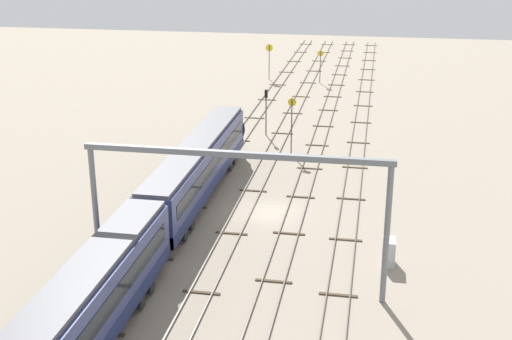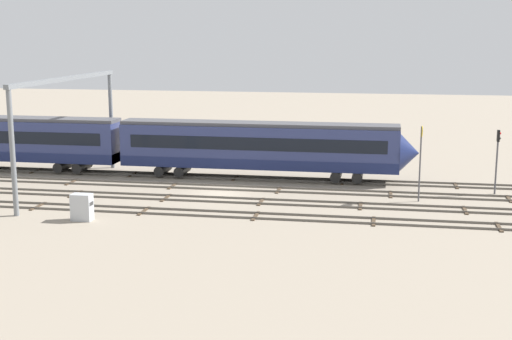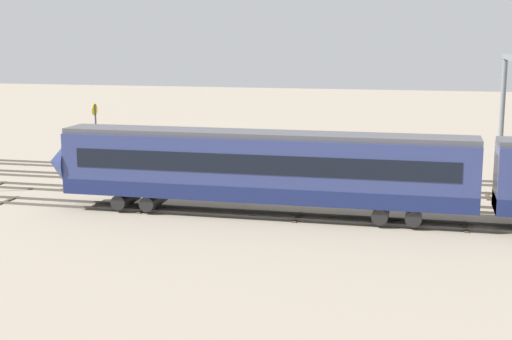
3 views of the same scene
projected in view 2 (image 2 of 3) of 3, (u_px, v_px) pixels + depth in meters
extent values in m
plane|color=gray|center=(219.00, 194.00, 55.66)|extent=(193.96, 193.96, 0.00)
cube|color=#59544C|center=(196.00, 215.00, 48.84)|extent=(177.96, 0.07, 0.16)
cube|color=#59544C|center=(201.00, 210.00, 50.22)|extent=(177.96, 0.07, 0.16)
cube|color=#473828|center=(38.00, 206.00, 51.61)|extent=(0.24, 2.40, 0.08)
cube|color=#473828|center=(144.00, 211.00, 50.23)|extent=(0.24, 2.40, 0.08)
cube|color=#473828|center=(256.00, 216.00, 48.85)|extent=(0.24, 2.40, 0.08)
cube|color=#473828|center=(374.00, 221.00, 47.46)|extent=(0.24, 2.40, 0.08)
cube|color=#473828|center=(499.00, 227.00, 46.08)|extent=(0.24, 2.40, 0.08)
cube|color=#59544C|center=(211.00, 201.00, 52.91)|extent=(177.96, 0.07, 0.16)
cube|color=#59544C|center=(215.00, 197.00, 54.30)|extent=(177.96, 0.07, 0.16)
cube|color=#473828|center=(75.00, 194.00, 55.51)|extent=(0.24, 2.40, 0.08)
cube|color=#473828|center=(166.00, 198.00, 54.25)|extent=(0.24, 2.40, 0.08)
cube|color=#473828|center=(261.00, 202.00, 52.98)|extent=(0.24, 2.40, 0.08)
cube|color=#473828|center=(361.00, 206.00, 51.71)|extent=(0.24, 2.40, 0.08)
cube|color=#473828|center=(465.00, 210.00, 50.44)|extent=(0.24, 2.40, 0.08)
cube|color=#59544C|center=(223.00, 189.00, 56.98)|extent=(177.96, 0.07, 0.16)
cube|color=#59544C|center=(227.00, 186.00, 58.37)|extent=(177.96, 0.07, 0.16)
cube|color=#473828|center=(72.00, 182.00, 59.97)|extent=(0.24, 2.40, 0.08)
cube|color=#473828|center=(173.00, 186.00, 58.45)|extent=(0.24, 2.40, 0.08)
cube|color=#473828|center=(279.00, 190.00, 56.92)|extent=(0.24, 2.40, 0.08)
cube|color=#473828|center=(391.00, 194.00, 55.40)|extent=(0.24, 2.40, 0.08)
cube|color=#473828|center=(509.00, 199.00, 53.88)|extent=(0.24, 2.40, 0.08)
cube|color=#59544C|center=(234.00, 179.00, 61.06)|extent=(177.96, 0.07, 0.16)
cube|color=#59544C|center=(237.00, 176.00, 62.44)|extent=(177.96, 0.07, 0.16)
cube|color=#473828|center=(36.00, 171.00, 64.96)|extent=(0.24, 2.40, 0.08)
cube|color=#473828|center=(133.00, 174.00, 63.36)|extent=(0.24, 2.40, 0.08)
cube|color=#473828|center=(235.00, 178.00, 61.76)|extent=(0.24, 2.40, 0.08)
cube|color=#473828|center=(343.00, 182.00, 60.16)|extent=(0.24, 2.40, 0.08)
cube|color=#473828|center=(456.00, 186.00, 58.55)|extent=(0.24, 2.40, 0.08)
cube|color=navy|center=(258.00, 147.00, 60.87)|extent=(24.00, 2.90, 3.60)
cube|color=navy|center=(258.00, 162.00, 61.13)|extent=(24.00, 2.94, 0.90)
cube|color=#4C4C51|center=(258.00, 124.00, 60.50)|extent=(24.00, 2.50, 0.30)
cube|color=black|center=(255.00, 144.00, 59.38)|extent=(22.00, 0.04, 1.10)
cube|color=black|center=(261.00, 139.00, 62.20)|extent=(22.00, 0.04, 1.10)
cylinder|color=black|center=(163.00, 169.00, 62.77)|extent=(0.90, 2.70, 0.90)
cylinder|color=black|center=(183.00, 169.00, 62.46)|extent=(0.90, 2.70, 0.90)
cylinder|color=black|center=(336.00, 175.00, 60.14)|extent=(0.90, 2.70, 0.90)
cylinder|color=black|center=(358.00, 175.00, 59.84)|extent=(0.90, 2.70, 0.90)
cube|color=black|center=(2.00, 132.00, 66.44)|extent=(22.00, 0.04, 1.10)
cylinder|color=black|center=(64.00, 165.00, 64.39)|extent=(0.90, 2.70, 0.90)
cylinder|color=black|center=(82.00, 166.00, 64.08)|extent=(0.90, 2.70, 0.90)
cone|color=navy|center=(409.00, 153.00, 58.72)|extent=(1.60, 3.24, 3.24)
cylinder|color=slate|center=(13.00, 154.00, 48.24)|extent=(0.36, 0.36, 8.76)
cylinder|color=slate|center=(111.00, 122.00, 65.76)|extent=(0.36, 0.36, 8.76)
cube|color=slate|center=(67.00, 79.00, 56.13)|extent=(0.40, 18.73, 0.35)
cylinder|color=#4C4C51|center=(420.00, 164.00, 52.70)|extent=(0.12, 0.12, 5.70)
cylinder|color=yellow|center=(422.00, 131.00, 52.22)|extent=(0.05, 0.82, 0.82)
cube|color=black|center=(422.00, 131.00, 52.21)|extent=(0.02, 0.37, 0.12)
cylinder|color=#4C4C51|center=(496.00, 168.00, 55.27)|extent=(0.14, 0.14, 4.19)
cube|color=black|center=(498.00, 136.00, 54.78)|extent=(0.20, 0.32, 0.90)
sphere|color=red|center=(500.00, 133.00, 54.73)|extent=(0.20, 0.20, 0.20)
sphere|color=#262626|center=(500.00, 138.00, 54.80)|extent=(0.20, 0.20, 0.20)
cube|color=#B2B7BC|center=(82.00, 207.00, 47.70)|extent=(1.37, 0.85, 1.83)
cube|color=#333333|center=(91.00, 204.00, 47.53)|extent=(0.02, 0.60, 0.24)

